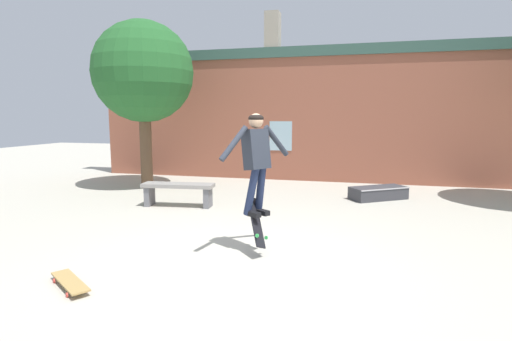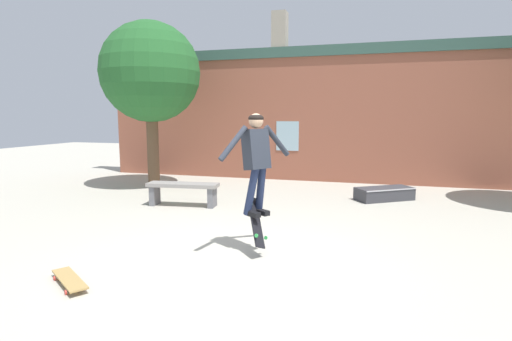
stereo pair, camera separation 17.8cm
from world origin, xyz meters
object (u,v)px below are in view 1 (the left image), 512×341
Objects in this scene: skateboard_flipping at (256,222)px; skateboard_resting at (70,282)px; skate_ledge at (378,193)px; tree_left at (143,73)px; skater at (256,155)px; park_bench at (178,190)px.

skateboard_resting is at bearing -80.44° from skateboard_flipping.
skate_ledge is 2.02× the size of skateboard_flipping.
skater is (4.28, -4.39, -1.70)m from tree_left.
skateboard_flipping is 2.50m from skateboard_resting.
skateboard_flipping is (0.02, -0.08, -0.96)m from skater.
tree_left is 3.07× the size of skater.
park_bench reaches higher than skateboard_resting.
park_bench is 2.28× the size of skateboard_flipping.
skateboard_resting is at bearing -155.60° from skate_ledge.
skater is at bearing -45.74° from tree_left.
skateboard_flipping is (4.30, -4.48, -2.66)m from tree_left.
skateboard_resting is at bearing -101.17° from skater.
skateboard_resting is (-1.83, -1.66, -0.41)m from skateboard_flipping.
tree_left is at bearing 127.84° from park_bench.
park_bench is 4.25m from skateboard_resting.
skate_ledge is (6.19, -0.03, -2.99)m from tree_left.
skate_ledge is at bearing 17.70° from park_bench.
skateboard_flipping is 0.90× the size of skateboard_resting.
skateboard_flipping is (-1.89, -4.45, 0.33)m from skate_ledge.
skate_ledge is 7.15m from skateboard_resting.
skater reaches higher than skateboard_flipping.
tree_left is 5.70× the size of skateboard_resting.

